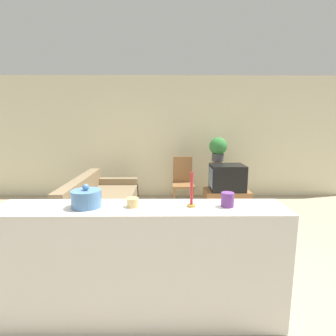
{
  "coord_description": "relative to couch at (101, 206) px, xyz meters",
  "views": [
    {
      "loc": [
        0.21,
        -2.54,
        1.7
      ],
      "look_at": [
        0.24,
        2.27,
        0.85
      ],
      "focal_mm": 28.0,
      "sensor_mm": 36.0,
      "label": 1
    }
  ],
  "objects": [
    {
      "name": "ground_plane",
      "position": [
        0.92,
        -1.84,
        -0.26
      ],
      "size": [
        14.0,
        14.0,
        0.0
      ],
      "primitive_type": "plane",
      "color": "tan"
    },
    {
      "name": "wall_back",
      "position": [
        0.92,
        1.59,
        1.09
      ],
      "size": [
        9.0,
        0.06,
        2.7
      ],
      "color": "beige",
      "rests_on": "ground_plane"
    },
    {
      "name": "couch",
      "position": [
        0.0,
        0.0,
        0.0
      ],
      "size": [
        0.98,
        2.02,
        0.74
      ],
      "color": "#847051",
      "rests_on": "ground_plane"
    },
    {
      "name": "tv_stand",
      "position": [
        2.29,
        0.46,
        -0.05
      ],
      "size": [
        0.84,
        0.56,
        0.42
      ],
      "color": "olive",
      "rests_on": "ground_plane"
    },
    {
      "name": "television",
      "position": [
        2.28,
        0.46,
        0.4
      ],
      "size": [
        0.63,
        0.53,
        0.48
      ],
      "color": "black",
      "rests_on": "tv_stand"
    },
    {
      "name": "wooden_chair",
      "position": [
        1.48,
        0.91,
        0.26
      ],
      "size": [
        0.44,
        0.44,
        0.99
      ],
      "color": "olive",
      "rests_on": "ground_plane"
    },
    {
      "name": "plant_stand",
      "position": [
        2.22,
        1.06,
        0.18
      ],
      "size": [
        0.18,
        0.18,
        0.89
      ],
      "color": "olive",
      "rests_on": "ground_plane"
    },
    {
      "name": "potted_plant",
      "position": [
        2.22,
        1.06,
        0.9
      ],
      "size": [
        0.37,
        0.37,
        0.5
      ],
      "color": "#4C4C51",
      "rests_on": "plant_stand"
    },
    {
      "name": "foreground_counter",
      "position": [
        0.92,
        -2.32,
        0.24
      ],
      "size": [
        2.39,
        0.44,
        1.01
      ],
      "color": "silver",
      "rests_on": "ground_plane"
    },
    {
      "name": "decorative_bowl",
      "position": [
        0.48,
        -2.32,
        0.82
      ],
      "size": [
        0.24,
        0.24,
        0.19
      ],
      "color": "#4C7AAD",
      "rests_on": "foreground_counter"
    },
    {
      "name": "candle_jar",
      "position": [
        0.86,
        -2.32,
        0.79
      ],
      "size": [
        0.1,
        0.1,
        0.07
      ],
      "color": "tan",
      "rests_on": "foreground_counter"
    },
    {
      "name": "candlestick",
      "position": [
        1.34,
        -2.32,
        0.85
      ],
      "size": [
        0.07,
        0.07,
        0.29
      ],
      "color": "#B7933D",
      "rests_on": "foreground_counter"
    },
    {
      "name": "coffee_tin",
      "position": [
        1.63,
        -2.32,
        0.81
      ],
      "size": [
        0.11,
        0.11,
        0.12
      ],
      "color": "#66337F",
      "rests_on": "foreground_counter"
    }
  ]
}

